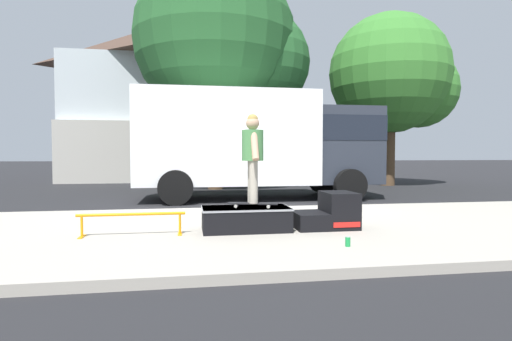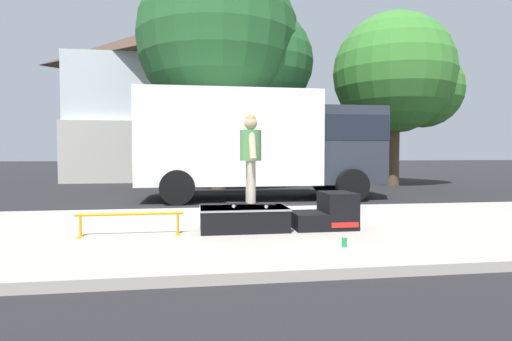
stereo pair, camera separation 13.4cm
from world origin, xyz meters
name	(u,v)px [view 2 (the right image)]	position (x,y,z in m)	size (l,w,h in m)	color
ground_plane	(244,209)	(0.00, 0.00, 0.00)	(140.00, 140.00, 0.00)	black
sidewalk_slab	(265,230)	(0.00, -3.00, 0.06)	(50.00, 5.00, 0.12)	#A8A093
skate_box	(244,218)	(-0.39, -3.27, 0.31)	(1.35, 0.73, 0.36)	black
kicker_ramp	(328,213)	(0.97, -3.27, 0.36)	(0.98, 0.69, 0.57)	black
grind_rail	(130,218)	(-2.07, -3.39, 0.37)	(1.53, 0.28, 0.33)	orange
skateboard	(251,204)	(-0.28, -3.30, 0.54)	(0.81, 0.40, 0.07)	black
skater_kid	(251,151)	(-0.28, -3.30, 1.35)	(0.33, 0.70, 1.37)	#B7AD99
soda_can	(344,242)	(0.75, -4.56, 0.18)	(0.07, 0.07, 0.13)	#198C3F
box_truck	(261,140)	(0.77, 2.20, 1.70)	(6.91, 2.63, 3.05)	white
street_tree_main	(228,45)	(0.06, 5.65, 5.33)	(6.51, 5.91, 8.46)	brown
street_tree_neighbour	(400,77)	(7.21, 6.28, 4.47)	(5.39, 4.90, 7.07)	brown
house_behind	(168,101)	(-2.61, 13.45, 4.24)	(9.54, 8.22, 8.40)	silver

